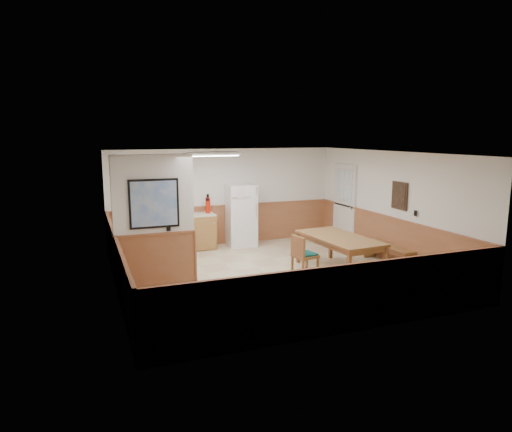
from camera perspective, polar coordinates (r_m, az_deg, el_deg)
name	(u,v)px	position (r m, az deg, el deg)	size (l,w,h in m)	color
ground	(268,275)	(9.50, 1.52, -7.38)	(6.00, 6.00, 0.00)	beige
ceiling	(269,153)	(9.07, 1.59, 7.87)	(6.00, 6.00, 0.02)	white
back_wall	(225,197)	(11.99, -3.96, 2.41)	(6.00, 0.02, 2.50)	white
right_wall	(391,207)	(10.70, 16.56, 1.07)	(0.02, 6.00, 2.50)	white
left_wall	(113,226)	(8.53, -17.40, -1.21)	(0.02, 6.00, 2.50)	white
wainscot_back	(225,225)	(12.10, -3.89, -1.12)	(6.00, 0.04, 1.00)	#9F623F
wainscot_right	(389,240)	(10.83, 16.27, -2.85)	(0.04, 6.00, 1.00)	#9F623F
wainscot_left	(117,266)	(8.70, -17.01, -6.05)	(0.04, 6.00, 1.00)	#9F623F
partition_wall	(154,222)	(8.80, -12.61, -0.77)	(1.50, 0.20, 2.50)	white
kitchen_counter	(182,232)	(11.53, -9.19, -1.99)	(2.20, 0.61, 1.00)	#AC743D
exterior_door	(344,204)	(12.25, 10.99, 1.48)	(0.07, 1.02, 2.15)	silver
kitchen_window	(142,189)	(11.50, -14.01, 3.31)	(0.80, 0.04, 1.00)	silver
wall_painting	(399,196)	(10.41, 17.49, 2.45)	(0.04, 0.50, 0.60)	#372516
fluorescent_fixture	(212,154)	(10.04, -5.56, 7.74)	(1.20, 0.30, 0.09)	silver
refrigerator	(241,215)	(11.81, -1.88, 0.12)	(0.75, 0.74, 1.60)	white
dining_table	(339,241)	(9.74, 10.39, -3.07)	(1.15, 2.07, 0.75)	olive
dining_bench	(389,250)	(10.57, 16.26, -4.06)	(0.35, 1.47, 0.45)	olive
dining_chair	(302,253)	(9.32, 5.75, -4.60)	(0.66, 0.50, 0.85)	olive
fire_extinguisher	(208,205)	(11.57, -6.03, 1.41)	(0.16, 0.16, 0.49)	red
soap_bottle	(145,213)	(11.26, -13.75, 0.34)	(0.06, 0.06, 0.20)	#1A9330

